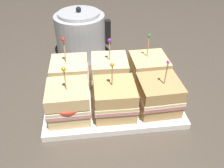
{
  "coord_description": "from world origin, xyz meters",
  "views": [
    {
      "loc": [
        -0.07,
        -0.55,
        0.48
      ],
      "look_at": [
        0.0,
        0.0,
        0.07
      ],
      "focal_mm": 38.0,
      "sensor_mm": 36.0,
      "label": 1
    }
  ],
  "objects_px": {
    "serving_platter": "(112,99)",
    "kettle_steel": "(81,34)",
    "sandwich_front_right": "(158,95)",
    "sandwich_front_center": "(114,99)",
    "sandwich_back_left": "(70,75)",
    "sandwich_back_center": "(109,72)",
    "sandwich_front_left": "(69,102)",
    "sandwich_back_right": "(148,71)"
  },
  "relations": [
    {
      "from": "serving_platter",
      "to": "kettle_steel",
      "type": "distance_m",
      "value": 0.33
    },
    {
      "from": "sandwich_front_right",
      "to": "kettle_steel",
      "type": "distance_m",
      "value": 0.43
    },
    {
      "from": "sandwich_front_center",
      "to": "sandwich_back_left",
      "type": "relative_size",
      "value": 0.91
    },
    {
      "from": "sandwich_front_center",
      "to": "sandwich_back_center",
      "type": "relative_size",
      "value": 0.95
    },
    {
      "from": "sandwich_front_center",
      "to": "sandwich_front_left",
      "type": "bearing_deg",
      "value": 179.87
    },
    {
      "from": "serving_platter",
      "to": "sandwich_back_center",
      "type": "distance_m",
      "value": 0.09
    },
    {
      "from": "sandwich_back_center",
      "to": "kettle_steel",
      "type": "height_order",
      "value": "kettle_steel"
    },
    {
      "from": "sandwich_front_center",
      "to": "sandwich_front_right",
      "type": "bearing_deg",
      "value": 1.06
    },
    {
      "from": "sandwich_front_center",
      "to": "sandwich_back_right",
      "type": "distance_m",
      "value": 0.18
    },
    {
      "from": "sandwich_back_left",
      "to": "kettle_steel",
      "type": "bearing_deg",
      "value": 81.54
    },
    {
      "from": "sandwich_back_center",
      "to": "sandwich_back_right",
      "type": "distance_m",
      "value": 0.12
    },
    {
      "from": "sandwich_front_center",
      "to": "sandwich_back_center",
      "type": "bearing_deg",
      "value": 89.28
    },
    {
      "from": "sandwich_back_right",
      "to": "kettle_steel",
      "type": "bearing_deg",
      "value": 129.4
    },
    {
      "from": "serving_platter",
      "to": "sandwich_front_right",
      "type": "height_order",
      "value": "sandwich_front_right"
    },
    {
      "from": "sandwich_back_center",
      "to": "kettle_steel",
      "type": "bearing_deg",
      "value": 108.77
    },
    {
      "from": "sandwich_back_left",
      "to": "sandwich_back_right",
      "type": "distance_m",
      "value": 0.25
    },
    {
      "from": "sandwich_front_center",
      "to": "sandwich_front_right",
      "type": "relative_size",
      "value": 0.98
    },
    {
      "from": "sandwich_front_left",
      "to": "sandwich_front_center",
      "type": "xyz_separation_m",
      "value": [
        0.12,
        -0.0,
        -0.0
      ]
    },
    {
      "from": "sandwich_front_center",
      "to": "sandwich_back_center",
      "type": "height_order",
      "value": "sandwich_back_center"
    },
    {
      "from": "kettle_steel",
      "to": "sandwich_back_center",
      "type": "bearing_deg",
      "value": -71.23
    },
    {
      "from": "sandwich_front_right",
      "to": "sandwich_back_center",
      "type": "bearing_deg",
      "value": 134.54
    },
    {
      "from": "sandwich_front_right",
      "to": "sandwich_back_center",
      "type": "xyz_separation_m",
      "value": [
        -0.12,
        0.13,
        0.0
      ]
    },
    {
      "from": "sandwich_front_right",
      "to": "serving_platter",
      "type": "bearing_deg",
      "value": 153.82
    },
    {
      "from": "serving_platter",
      "to": "sandwich_front_center",
      "type": "height_order",
      "value": "sandwich_front_center"
    },
    {
      "from": "sandwich_front_left",
      "to": "sandwich_back_right",
      "type": "relative_size",
      "value": 0.95
    },
    {
      "from": "sandwich_front_center",
      "to": "sandwich_back_left",
      "type": "bearing_deg",
      "value": 133.43
    },
    {
      "from": "sandwich_front_center",
      "to": "sandwich_front_right",
      "type": "distance_m",
      "value": 0.13
    },
    {
      "from": "serving_platter",
      "to": "kettle_steel",
      "type": "height_order",
      "value": "kettle_steel"
    },
    {
      "from": "serving_platter",
      "to": "sandwich_front_center",
      "type": "relative_size",
      "value": 2.47
    },
    {
      "from": "sandwich_front_center",
      "to": "sandwich_back_center",
      "type": "xyz_separation_m",
      "value": [
        0.0,
        0.13,
        0.0
      ]
    },
    {
      "from": "sandwich_front_left",
      "to": "sandwich_front_right",
      "type": "xyz_separation_m",
      "value": [
        0.25,
        0.0,
        -0.0
      ]
    },
    {
      "from": "serving_platter",
      "to": "sandwich_front_center",
      "type": "distance_m",
      "value": 0.08
    },
    {
      "from": "sandwich_front_center",
      "to": "kettle_steel",
      "type": "xyz_separation_m",
      "value": [
        -0.08,
        0.38,
        0.02
      ]
    },
    {
      "from": "sandwich_front_right",
      "to": "sandwich_back_left",
      "type": "xyz_separation_m",
      "value": [
        -0.24,
        0.12,
        0.0
      ]
    },
    {
      "from": "sandwich_front_left",
      "to": "sandwich_front_center",
      "type": "relative_size",
      "value": 1.01
    },
    {
      "from": "sandwich_front_center",
      "to": "sandwich_back_right",
      "type": "bearing_deg",
      "value": 44.38
    },
    {
      "from": "sandwich_back_right",
      "to": "kettle_steel",
      "type": "relative_size",
      "value": 0.8
    },
    {
      "from": "serving_platter",
      "to": "sandwich_front_right",
      "type": "bearing_deg",
      "value": -26.18
    },
    {
      "from": "kettle_steel",
      "to": "sandwich_front_left",
      "type": "bearing_deg",
      "value": -95.78
    },
    {
      "from": "sandwich_front_center",
      "to": "kettle_steel",
      "type": "relative_size",
      "value": 0.75
    },
    {
      "from": "sandwich_back_left",
      "to": "sandwich_back_center",
      "type": "bearing_deg",
      "value": 0.53
    },
    {
      "from": "sandwich_front_left",
      "to": "sandwich_back_left",
      "type": "xyz_separation_m",
      "value": [
        0.0,
        0.13,
        -0.0
      ]
    }
  ]
}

